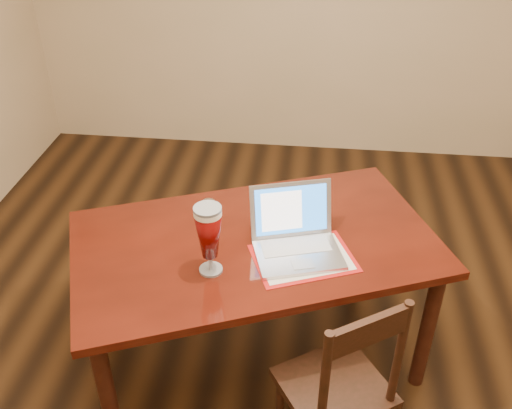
# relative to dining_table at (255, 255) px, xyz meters

# --- Properties ---
(ground) EXTENTS (5.00, 5.00, 0.00)m
(ground) POSITION_rel_dining_table_xyz_m (0.24, -0.18, -0.67)
(ground) COLOR black
(ground) RESTS_ON ground
(room_shell) EXTENTS (4.51, 5.01, 2.71)m
(room_shell) POSITION_rel_dining_table_xyz_m (0.24, -0.18, 1.09)
(room_shell) COLOR tan
(room_shell) RESTS_ON ground
(dining_table) EXTENTS (1.81, 1.43, 1.06)m
(dining_table) POSITION_rel_dining_table_xyz_m (0.00, 0.00, 0.00)
(dining_table) COLOR #481209
(dining_table) RESTS_ON ground
(dining_chair) EXTENTS (0.54, 0.53, 0.93)m
(dining_chair) POSITION_rel_dining_table_xyz_m (0.39, -0.50, -0.23)
(dining_chair) COLOR black
(dining_chair) RESTS_ON ground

